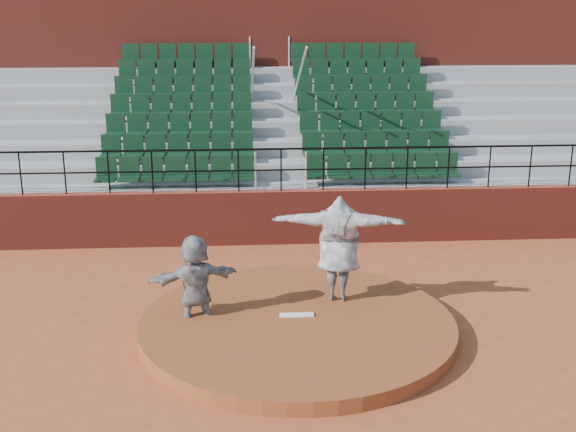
# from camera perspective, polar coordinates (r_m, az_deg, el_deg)

# --- Properties ---
(ground) EXTENTS (90.00, 90.00, 0.00)m
(ground) POSITION_cam_1_polar(r_m,az_deg,el_deg) (12.81, 0.74, -9.18)
(ground) COLOR #A44925
(ground) RESTS_ON ground
(pitchers_mound) EXTENTS (5.50, 5.50, 0.25)m
(pitchers_mound) POSITION_cam_1_polar(r_m,az_deg,el_deg) (12.76, 0.74, -8.67)
(pitchers_mound) COLOR brown
(pitchers_mound) RESTS_ON ground
(pitching_rubber) EXTENTS (0.60, 0.15, 0.03)m
(pitching_rubber) POSITION_cam_1_polar(r_m,az_deg,el_deg) (12.84, 0.69, -7.82)
(pitching_rubber) COLOR white
(pitching_rubber) RESTS_ON pitchers_mound
(boundary_wall) EXTENTS (24.00, 0.30, 1.30)m
(boundary_wall) POSITION_cam_1_polar(r_m,az_deg,el_deg) (17.25, -0.54, -0.07)
(boundary_wall) COLOR maroon
(boundary_wall) RESTS_ON ground
(wall_railing) EXTENTS (24.04, 0.05, 1.03)m
(wall_railing) POSITION_cam_1_polar(r_m,az_deg,el_deg) (16.92, -0.56, 4.42)
(wall_railing) COLOR black
(wall_railing) RESTS_ON boundary_wall
(seating_deck) EXTENTS (24.00, 5.97, 4.63)m
(seating_deck) POSITION_cam_1_polar(r_m,az_deg,el_deg) (20.60, -1.12, 4.93)
(seating_deck) COLOR gray
(seating_deck) RESTS_ON ground
(press_box_facade) EXTENTS (24.00, 3.00, 7.10)m
(press_box_facade) POSITION_cam_1_polar(r_m,az_deg,el_deg) (24.23, -1.59, 11.65)
(press_box_facade) COLOR maroon
(press_box_facade) RESTS_ON ground
(pitcher) EXTENTS (2.52, 1.09, 1.99)m
(pitcher) POSITION_cam_1_polar(r_m,az_deg,el_deg) (13.25, 4.02, -2.54)
(pitcher) COLOR black
(pitcher) RESTS_ON pitchers_mound
(fielder) EXTENTS (1.67, 0.95, 1.72)m
(fielder) POSITION_cam_1_polar(r_m,az_deg,el_deg) (12.76, -7.33, -5.22)
(fielder) COLOR black
(fielder) RESTS_ON ground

